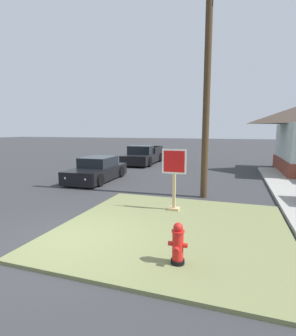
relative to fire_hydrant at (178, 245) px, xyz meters
name	(u,v)px	position (x,y,z in m)	size (l,w,h in m)	color
ground_plane	(68,242)	(-2.76, 0.31, -0.47)	(160.00, 160.00, 0.00)	#333335
grass_corner_patch	(173,228)	(-0.54, 1.90, -0.43)	(5.92, 5.89, 0.08)	olive
fire_hydrant	(178,245)	(0.00, 0.00, 0.00)	(0.38, 0.34, 0.83)	black
stop_sign	(174,180)	(-0.85, 3.35, 0.60)	(0.79, 0.29, 2.00)	tan
manhole_cover	(125,211)	(-2.43, 2.97, -0.46)	(0.70, 0.70, 0.02)	black
parked_sedan_black	(97,170)	(-5.98, 7.41, 0.07)	(1.98, 4.30, 1.25)	black
pickup_truck_black	(143,156)	(-5.98, 14.76, 0.15)	(2.28, 5.56, 1.48)	black
utility_pole	(207,77)	(-0.16, 5.62, 4.18)	(1.32, 0.26, 8.92)	#42301E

